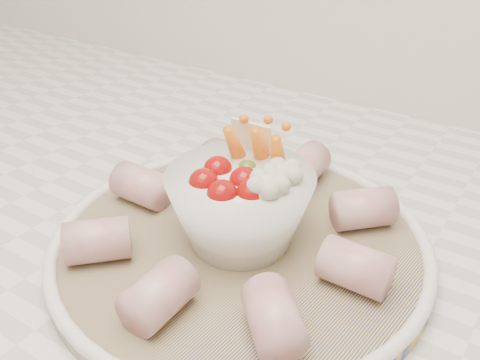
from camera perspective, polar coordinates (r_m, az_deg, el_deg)
The scene contains 3 objects.
serving_platter at distance 0.49m, azimuth 0.01°, elevation -6.79°, with size 0.38×0.38×0.02m.
veggie_bowl at distance 0.47m, azimuth 0.13°, elevation -2.53°, with size 0.13×0.13×0.10m.
cured_meat_rolls at distance 0.48m, azimuth -0.05°, elevation -4.57°, with size 0.28×0.29×0.04m.
Camera 1 is at (0.24, 1.03, 1.23)m, focal length 40.00 mm.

